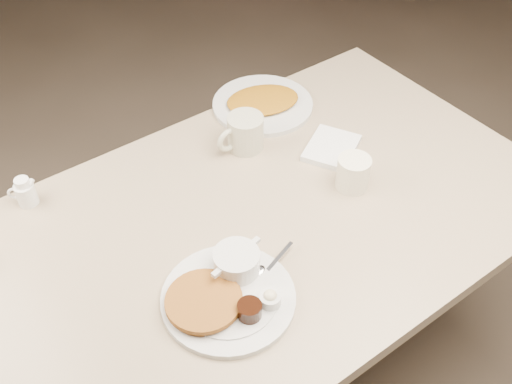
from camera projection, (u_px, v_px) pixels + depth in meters
diner_table at (260, 260)px, 1.62m from camera, size 1.50×0.90×0.75m
main_plate at (227, 290)px, 1.31m from camera, size 0.38×0.35×0.07m
coffee_mug_near at (354, 172)px, 1.55m from camera, size 0.13×0.11×0.09m
napkin at (332, 148)px, 1.68m from camera, size 0.20×0.19×0.02m
coffee_mug_far at (244, 133)px, 1.66m from camera, size 0.14×0.10×0.10m
creamer_right at (25, 192)px, 1.51m from camera, size 0.07×0.05×0.08m
hash_plate at (263, 103)px, 1.82m from camera, size 0.39×0.39×0.04m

